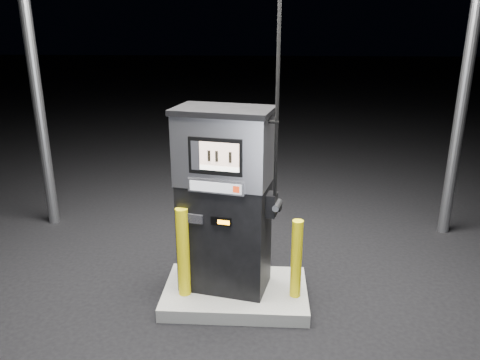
{
  "coord_description": "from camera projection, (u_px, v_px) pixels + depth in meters",
  "views": [
    {
      "loc": [
        0.32,
        -4.59,
        2.99
      ],
      "look_at": [
        0.05,
        0.0,
        1.43
      ],
      "focal_mm": 35.0,
      "sensor_mm": 36.0,
      "label": 1
    }
  ],
  "objects": [
    {
      "name": "ground",
      "position": [
        236.0,
        299.0,
        5.32
      ],
      "size": [
        80.0,
        80.0,
        0.0
      ],
      "primitive_type": "plane",
      "color": "black",
      "rests_on": "ground"
    },
    {
      "name": "pump_island",
      "position": [
        236.0,
        293.0,
        5.3
      ],
      "size": [
        1.6,
        1.0,
        0.15
      ],
      "primitive_type": "cube",
      "color": "slate",
      "rests_on": "ground"
    },
    {
      "name": "fuel_dispenser",
      "position": [
        225.0,
        199.0,
        5.0
      ],
      "size": [
        1.17,
        0.79,
        4.2
      ],
      "rotation": [
        0.0,
        0.0,
        -0.21
      ],
      "color": "black",
      "rests_on": "pump_island"
    },
    {
      "name": "bollard_left",
      "position": [
        183.0,
        252.0,
        5.0
      ],
      "size": [
        0.15,
        0.15,
        1.01
      ],
      "primitive_type": "cylinder",
      "rotation": [
        0.0,
        0.0,
        0.09
      ],
      "color": "yellow",
      "rests_on": "pump_island"
    },
    {
      "name": "bollard_right",
      "position": [
        296.0,
        259.0,
        4.98
      ],
      "size": [
        0.15,
        0.15,
        0.89
      ],
      "primitive_type": "cylinder",
      "rotation": [
        0.0,
        0.0,
        -0.28
      ],
      "color": "yellow",
      "rests_on": "pump_island"
    }
  ]
}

